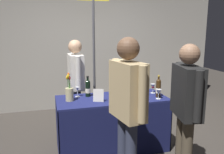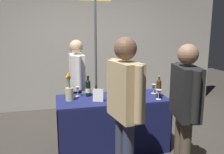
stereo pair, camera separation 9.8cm
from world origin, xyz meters
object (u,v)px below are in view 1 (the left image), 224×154
(featured_wine_bottle, at_px, (114,90))
(wine_glass_mid, at_px, (77,90))
(tasting_table, at_px, (112,114))
(booth_signpost, at_px, (94,45))
(display_bottle_0, at_px, (136,90))
(wine_glass_near_taster, at_px, (153,86))
(wine_glass_near_vendor, at_px, (159,92))
(vendor_presenter, at_px, (76,79))
(flower_vase, at_px, (69,92))
(taster_foreground_right, at_px, (128,102))

(featured_wine_bottle, distance_m, wine_glass_mid, 0.55)
(tasting_table, distance_m, booth_signpost, 1.42)
(display_bottle_0, height_order, wine_glass_near_taster, display_bottle_0)
(wine_glass_near_vendor, bearing_deg, vendor_presenter, 139.63)
(wine_glass_near_vendor, bearing_deg, featured_wine_bottle, 172.64)
(featured_wine_bottle, bearing_deg, vendor_presenter, 117.01)
(flower_vase, height_order, taster_foreground_right, taster_foreground_right)
(display_bottle_0, bearing_deg, vendor_presenter, 132.19)
(tasting_table, bearing_deg, booth_signpost, 92.07)
(featured_wine_bottle, distance_m, wine_glass_near_vendor, 0.63)
(booth_signpost, bearing_deg, wine_glass_near_taster, -54.79)
(featured_wine_bottle, relative_size, display_bottle_0, 1.16)
(featured_wine_bottle, xyz_separation_m, vendor_presenter, (-0.41, 0.80, 0.01))
(tasting_table, distance_m, display_bottle_0, 0.50)
(vendor_presenter, relative_size, taster_foreground_right, 0.94)
(display_bottle_0, xyz_separation_m, wine_glass_near_taster, (0.36, 0.23, -0.02))
(tasting_table, height_order, booth_signpost, booth_signpost)
(featured_wine_bottle, xyz_separation_m, wine_glass_near_vendor, (0.63, -0.08, -0.05))
(wine_glass_near_taster, distance_m, flower_vase, 1.26)
(wine_glass_near_vendor, height_order, booth_signpost, booth_signpost)
(wine_glass_near_taster, relative_size, flower_vase, 0.37)
(wine_glass_near_vendor, distance_m, wine_glass_mid, 1.15)
(wine_glass_near_vendor, xyz_separation_m, taster_foreground_right, (-0.70, -0.70, 0.13))
(wine_glass_mid, xyz_separation_m, flower_vase, (-0.13, -0.17, 0.02))
(taster_foreground_right, bearing_deg, booth_signpost, -11.73)
(display_bottle_0, bearing_deg, taster_foreground_right, -116.90)
(tasting_table, relative_size, taster_foreground_right, 0.94)
(booth_signpost, bearing_deg, vendor_presenter, -132.41)
(tasting_table, distance_m, flower_vase, 0.69)
(wine_glass_near_taster, xyz_separation_m, flower_vase, (-1.26, -0.06, 0.01))
(wine_glass_mid, distance_m, wine_glass_near_taster, 1.13)
(tasting_table, height_order, featured_wine_bottle, featured_wine_bottle)
(tasting_table, height_order, display_bottle_0, display_bottle_0)
(featured_wine_bottle, height_order, taster_foreground_right, taster_foreground_right)
(tasting_table, bearing_deg, display_bottle_0, -25.90)
(wine_glass_mid, distance_m, taster_foreground_right, 1.18)
(wine_glass_near_taster, relative_size, taster_foreground_right, 0.09)
(wine_glass_near_vendor, xyz_separation_m, wine_glass_mid, (-1.07, 0.41, 0.00))
(display_bottle_0, xyz_separation_m, wine_glass_near_vendor, (0.30, -0.08, -0.03))
(wine_glass_near_vendor, distance_m, vendor_presenter, 1.35)
(tasting_table, distance_m, taster_foreground_right, 1.05)
(wine_glass_near_vendor, distance_m, booth_signpost, 1.56)
(wine_glass_near_taster, bearing_deg, wine_glass_near_vendor, -100.46)
(vendor_presenter, bearing_deg, flower_vase, -15.93)
(tasting_table, relative_size, wine_glass_near_vendor, 11.41)
(wine_glass_mid, bearing_deg, vendor_presenter, 85.26)
(featured_wine_bottle, xyz_separation_m, wine_glass_mid, (-0.44, 0.33, -0.05))
(taster_foreground_right, height_order, booth_signpost, booth_signpost)
(wine_glass_mid, distance_m, booth_signpost, 1.14)
(taster_foreground_right, bearing_deg, featured_wine_bottle, -15.65)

